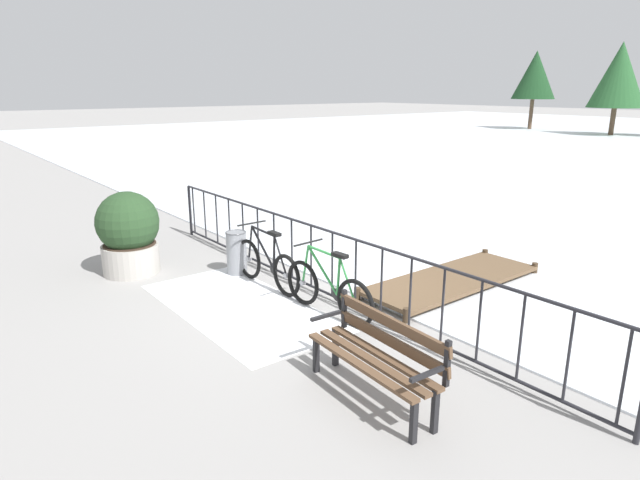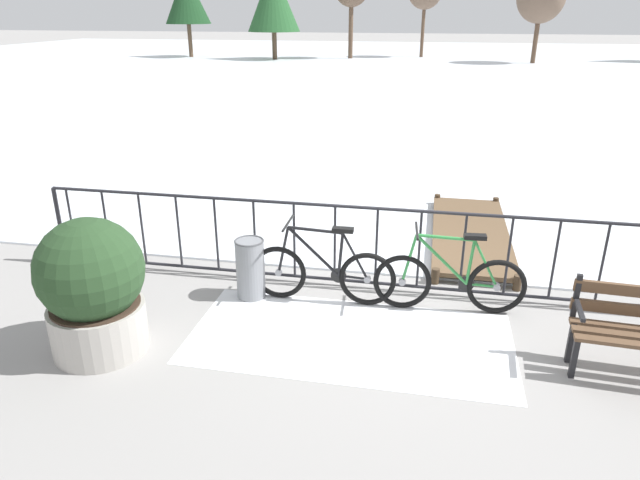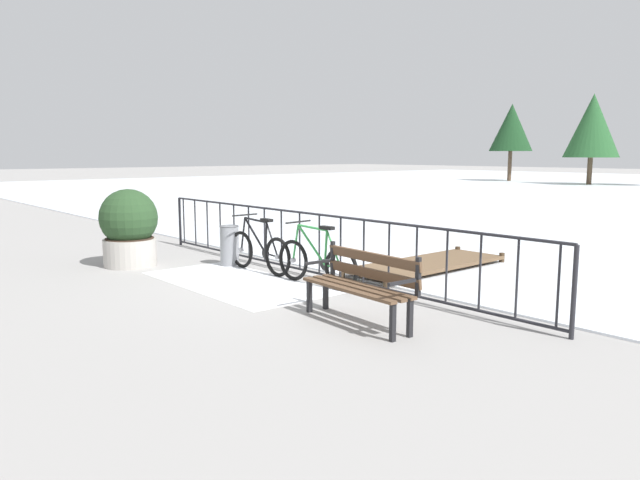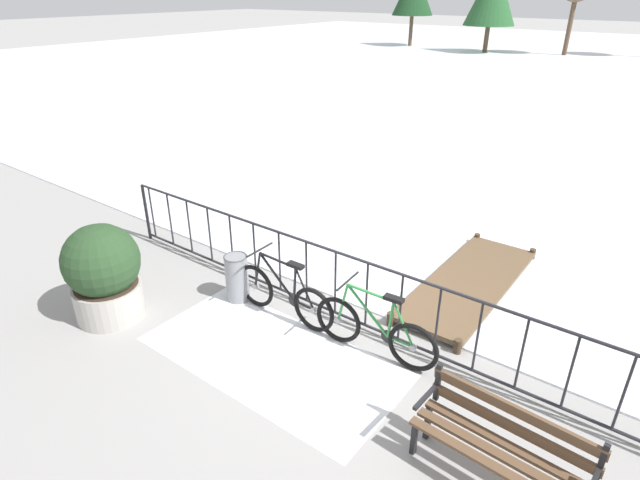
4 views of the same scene
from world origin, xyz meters
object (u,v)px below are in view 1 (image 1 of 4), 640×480
Objects in this scene: planter_with_shrub at (129,233)px; trash_bin at (237,252)px; bicycle_near_railing at (267,265)px; bicycle_second at (328,290)px; park_bench at (378,351)px.

trash_bin is at bearing 50.48° from planter_with_shrub.
bicycle_second is (1.45, 0.06, 0.00)m from bicycle_near_railing.
planter_with_shrub reaches higher than park_bench.
bicycle_second is at bearing 2.43° from bicycle_near_railing.
park_bench is at bearing 6.41° from planter_with_shrub.
trash_bin is (-4.22, 0.79, -0.14)m from park_bench.
bicycle_second is 1.22× the size of planter_with_shrub.
planter_with_shrub is 1.91× the size of trash_bin.
planter_with_shrub is at bearing -173.59° from park_bench.
bicycle_second is 2.34× the size of trash_bin.
bicycle_near_railing is 2.34× the size of trash_bin.
park_bench is at bearing -25.23° from bicycle_second.
planter_with_shrub is 1.83m from trash_bin.
bicycle_near_railing is at bearing -177.57° from bicycle_second.
planter_with_shrub is at bearing -156.52° from bicycle_second.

